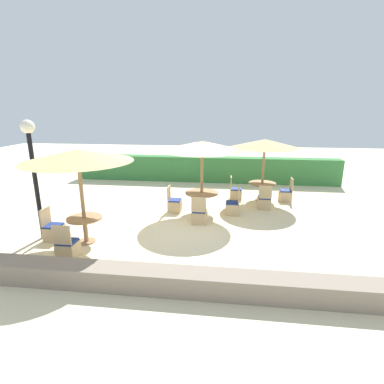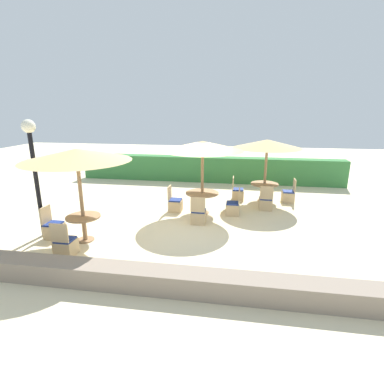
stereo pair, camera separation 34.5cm
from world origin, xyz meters
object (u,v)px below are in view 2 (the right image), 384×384
Objects in this scene: patio_chair_center_south at (199,216)px; patio_chair_front_left_west at (54,229)px; patio_chair_back_right_south at (265,203)px; round_table_front_left at (84,222)px; patio_chair_back_right_west at (237,193)px; round_table_center at (202,196)px; patio_chair_front_left_south at (65,246)px; patio_chair_center_west at (175,204)px; parasol_center at (203,146)px; patio_chair_center_east at (233,208)px; round_table_back_right at (264,187)px; parasol_back_right at (267,144)px; lamp_post at (33,156)px; parasol_front_left at (77,155)px; patio_chair_back_right_east at (288,195)px.

patio_chair_center_south and patio_chair_front_left_west have the same top height.
round_table_front_left is (-5.21, -3.52, 0.28)m from patio_chair_back_right_south.
round_table_center is at bearing -33.48° from patio_chair_back_right_west.
patio_chair_front_left_south is (0.94, -0.94, 0.00)m from patio_chair_front_left_west.
patio_chair_center_west is at bearing -167.75° from patio_chair_back_right_south.
patio_chair_center_south is 1.00× the size of patio_chair_center_west.
round_table_center is at bearing -161.69° from patio_chair_back_right_south.
patio_chair_center_east is at bearing -0.07° from parasol_center.
patio_chair_center_west reaches higher than round_table_back_right.
patio_chair_center_west is 0.99× the size of round_table_front_left.
patio_chair_center_west is 1.00× the size of patio_chair_front_left_south.
patio_chair_back_right_south is (2.25, 0.74, -0.35)m from round_table_center.
patio_chair_back_right_west is (1.21, 1.84, -0.35)m from round_table_center.
round_table_front_left is at bearing 87.80° from patio_chair_front_left_south.
patio_chair_center_west is at bearing -151.56° from parasol_back_right.
patio_chair_front_left_west reaches higher than round_table_front_left.
lamp_post reaches higher than parasol_back_right.
patio_chair_center_west is 1.00× the size of patio_chair_center_east.
parasol_center reaches higher than patio_chair_center_west.
lamp_post reaches higher than patio_chair_back_right_south.
round_table_front_left is at bearing -5.37° from lamp_post.
round_table_front_left is at bearing -138.79° from parasol_back_right.
parasol_center is at bearing 0.00° from round_table_center.
patio_chair_back_right_west reaches higher than round_table_front_left.
patio_chair_back_right_west is (5.55, 4.48, -2.09)m from lamp_post.
parasol_center is 2.89m from parasol_back_right.
round_table_center is at bearing 43.11° from parasol_front_left.
patio_chair_front_left_south is at bearing 131.58° from patio_chair_back_right_east.
patio_chair_back_right_south is at bearing 119.39° from patio_chair_front_left_west.
patio_chair_front_left_south is at bearing -139.84° from patio_chair_back_right_south.
parasol_back_right is 1.70m from round_table_back_right.
patio_chair_back_right_south is at bearing 34.03° from parasol_front_left.
patio_chair_front_left_south is (-0.03, -0.91, -0.28)m from round_table_front_left.
patio_chair_back_right_east reaches higher than round_table_center.
round_table_front_left is at bearing -145.97° from patio_chair_back_right_south.
parasol_back_right is (3.25, 1.76, 2.01)m from patio_chair_center_west.
patio_chair_center_west and patio_chair_back_right_west have the same top height.
parasol_front_left is at bearing -145.97° from patio_chair_back_right_south.
patio_chair_back_right_east and patio_chair_front_left_west have the same top height.
round_table_center is 2.89m from round_table_back_right.
patio_chair_center_west and patio_chair_front_left_west have the same top height.
round_table_front_left is at bearing 87.92° from patio_chair_front_left_west.
parasol_center is 5.24m from patio_chair_front_left_west.
patio_chair_center_east is at bearing -147.19° from patio_chair_back_right_south.
round_table_center is 1.24× the size of patio_chair_center_east.
round_table_center is 1.24× the size of patio_chair_front_left_west.
parasol_center is at bearing 50.84° from patio_chair_front_left_south.
parasol_front_left reaches higher than patio_chair_front_left_south.
parasol_front_left is (-5.21, -3.52, 2.16)m from patio_chair_back_right_south.
parasol_center reaches higher than round_table_center.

